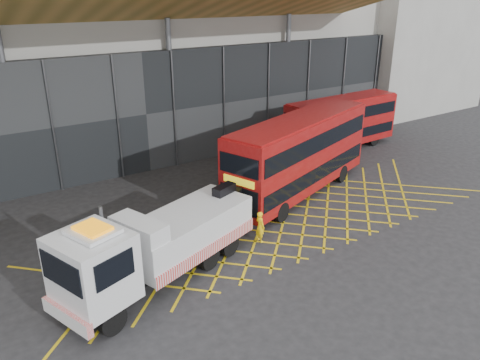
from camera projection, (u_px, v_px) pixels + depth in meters
ground_plane at (206, 248)px, 22.77m from camera, size 120.00×120.00×0.00m
road_markings at (283, 223)px, 25.21m from camera, size 26.36×7.16×0.01m
construction_building at (102, 29)px, 34.59m from camera, size 55.00×23.97×18.00m
east_building at (399, 7)px, 47.67m from camera, size 15.00×12.00×20.00m
recovery_truck at (156, 244)px, 19.50m from camera, size 11.10×5.69×3.93m
bus_towed at (299, 153)px, 27.84m from camera, size 12.05×6.42×4.82m
bus_second at (341, 121)px, 36.12m from camera, size 10.06×2.71×4.05m
worker at (260, 227)px, 23.11m from camera, size 0.39×0.59×1.62m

